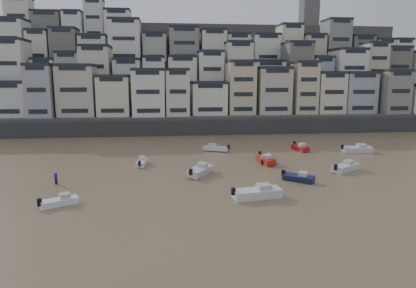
{
  "coord_description": "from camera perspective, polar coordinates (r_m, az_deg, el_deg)",
  "views": [
    {
      "loc": [
        0.73,
        -21.8,
        13.41
      ],
      "look_at": [
        6.47,
        30.0,
        4.0
      ],
      "focal_mm": 32.0,
      "sensor_mm": 36.0,
      "label": 1
    }
  ],
  "objects": [
    {
      "name": "boat_e",
      "position": [
        59.23,
        8.86,
        -2.26
      ],
      "size": [
        2.38,
        5.49,
        1.45
      ],
      "primitive_type": null,
      "rotation": [
        0.0,
        0.0,
        -1.45
      ],
      "color": "#A52014",
      "rests_on": "ground"
    },
    {
      "name": "boat_i",
      "position": [
        70.96,
        14.0,
        -0.41
      ],
      "size": [
        2.28,
        5.13,
        1.35
      ],
      "primitive_type": null,
      "rotation": [
        0.0,
        0.0,
        -1.43
      ],
      "color": "#A91419",
      "rests_on": "ground"
    },
    {
      "name": "hillside",
      "position": [
        127.42,
        -0.02,
        10.05
      ],
      "size": [
        141.04,
        66.0,
        50.0
      ],
      "color": "#4C4C47",
      "rests_on": "ground"
    },
    {
      "name": "boat_h",
      "position": [
        68.17,
        1.24,
        -0.53
      ],
      "size": [
        5.27,
        3.5,
        1.37
      ],
      "primitive_type": null,
      "rotation": [
        0.0,
        0.0,
        2.73
      ],
      "color": "silver",
      "rests_on": "ground"
    },
    {
      "name": "boat_a",
      "position": [
        42.22,
        7.56,
        -7.2
      ],
      "size": [
        6.3,
        3.01,
        1.65
      ],
      "primitive_type": null,
      "rotation": [
        0.0,
        0.0,
        0.18
      ],
      "color": "silver",
      "rests_on": "ground"
    },
    {
      "name": "boat_c",
      "position": [
        51.6,
        -1.24,
        -3.94
      ],
      "size": [
        4.61,
        5.83,
        1.56
      ],
      "primitive_type": null,
      "rotation": [
        0.0,
        0.0,
        1.01
      ],
      "color": "silver",
      "rests_on": "ground"
    },
    {
      "name": "boat_b",
      "position": [
        49.95,
        13.76,
        -4.92
      ],
      "size": [
        4.34,
        3.96,
        1.21
      ],
      "primitive_type": null,
      "rotation": [
        0.0,
        0.0,
        -0.7
      ],
      "color": "#141C40",
      "rests_on": "ground"
    },
    {
      "name": "boat_f",
      "position": [
        58.21,
        -10.18,
        -2.65
      ],
      "size": [
        1.79,
        4.48,
        1.19
      ],
      "primitive_type": null,
      "rotation": [
        0.0,
        0.0,
        1.49
      ],
      "color": "white",
      "rests_on": "ground"
    },
    {
      "name": "person_blue",
      "position": [
        50.96,
        -22.36,
        -4.8
      ],
      "size": [
        0.44,
        0.44,
        1.74
      ],
      "primitive_type": null,
      "color": "#2A18BA",
      "rests_on": "ground"
    },
    {
      "name": "boat_d",
      "position": [
        57.29,
        20.44,
        -3.19
      ],
      "size": [
        5.63,
        4.49,
        1.51
      ],
      "primitive_type": null,
      "rotation": [
        0.0,
        0.0,
        0.57
      ],
      "color": "silver",
      "rests_on": "ground"
    },
    {
      "name": "person_pink",
      "position": [
        58.32,
        8.33,
        -2.29
      ],
      "size": [
        0.44,
        0.44,
        1.74
      ],
      "primitive_type": null,
      "color": "#D3959C",
      "rests_on": "ground"
    },
    {
      "name": "boat_g",
      "position": [
        72.27,
        21.96,
        -0.58
      ],
      "size": [
        5.88,
        2.42,
        1.56
      ],
      "primitive_type": null,
      "rotation": [
        0.0,
        0.0,
        -0.1
      ],
      "color": "silver",
      "rests_on": "ground"
    },
    {
      "name": "boat_j",
      "position": [
        42.69,
        -21.9,
        -8.04
      ],
      "size": [
        4.3,
        3.16,
        1.13
      ],
      "primitive_type": null,
      "rotation": [
        0.0,
        0.0,
        0.49
      ],
      "color": "white",
      "rests_on": "ground"
    },
    {
      "name": "harbor_wall",
      "position": [
        88.07,
        -0.23,
        2.63
      ],
      "size": [
        140.0,
        3.0,
        3.5
      ],
      "primitive_type": "cube",
      "color": "#38383A",
      "rests_on": "ground"
    }
  ]
}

